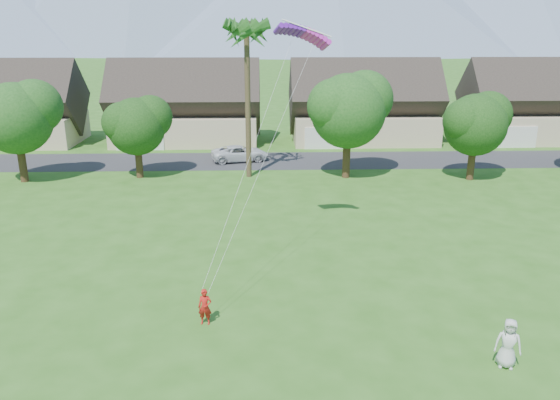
{
  "coord_description": "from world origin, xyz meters",
  "views": [
    {
      "loc": [
        -0.79,
        -15.37,
        11.88
      ],
      "look_at": [
        0.0,
        10.0,
        3.8
      ],
      "focal_mm": 35.0,
      "sensor_mm": 36.0,
      "label": 1
    }
  ],
  "objects_px": {
    "watcher": "(508,343)",
    "parafoil_kite": "(303,33)",
    "parked_car": "(240,153)",
    "kite_flyer": "(205,307)"
  },
  "relations": [
    {
      "from": "parked_car",
      "to": "parafoil_kite",
      "type": "relative_size",
      "value": 1.76
    },
    {
      "from": "watcher",
      "to": "parafoil_kite",
      "type": "bearing_deg",
      "value": 137.86
    },
    {
      "from": "kite_flyer",
      "to": "parked_car",
      "type": "height_order",
      "value": "kite_flyer"
    },
    {
      "from": "kite_flyer",
      "to": "watcher",
      "type": "distance_m",
      "value": 11.77
    },
    {
      "from": "watcher",
      "to": "parked_car",
      "type": "height_order",
      "value": "watcher"
    },
    {
      "from": "kite_flyer",
      "to": "parked_car",
      "type": "xyz_separation_m",
      "value": [
        0.32,
        29.07,
        -0.06
      ]
    },
    {
      "from": "parked_car",
      "to": "parafoil_kite",
      "type": "xyz_separation_m",
      "value": [
        4.26,
        -20.44,
        10.87
      ]
    },
    {
      "from": "parked_car",
      "to": "parafoil_kite",
      "type": "distance_m",
      "value": 23.54
    },
    {
      "from": "watcher",
      "to": "parafoil_kite",
      "type": "height_order",
      "value": "parafoil_kite"
    },
    {
      "from": "parked_car",
      "to": "kite_flyer",
      "type": "bearing_deg",
      "value": 166.29
    }
  ]
}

